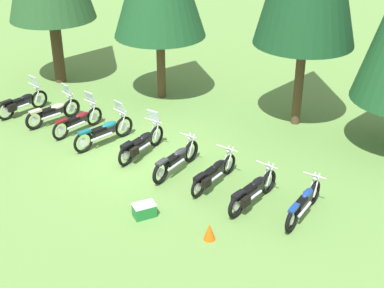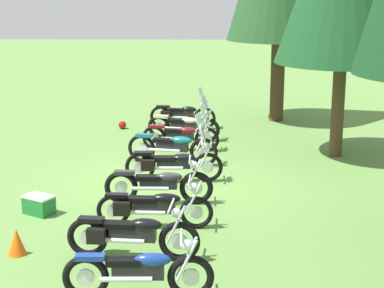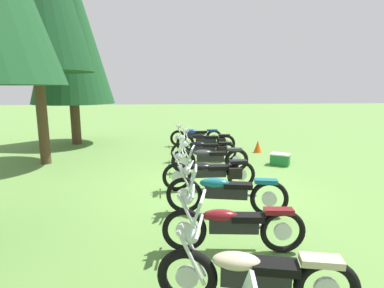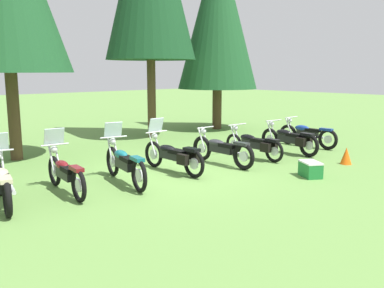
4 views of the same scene
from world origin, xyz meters
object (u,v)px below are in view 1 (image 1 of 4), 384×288
Objects in this scene: motorcycle_2 at (78,120)px; traffic_cone at (209,232)px; picnic_cooler at (144,210)px; motorcycle_8 at (304,202)px; motorcycle_0 at (22,102)px; motorcycle_7 at (252,191)px; motorcycle_5 at (177,159)px; motorcycle_4 at (141,143)px; motorcycle_6 at (213,173)px; motorcycle_3 at (105,131)px; motorcycle_1 at (54,111)px.

traffic_cone is at bearing -103.65° from motorcycle_2.
motorcycle_8 is at bearing 33.88° from picnic_cooler.
motorcycle_0 is 10.39m from traffic_cone.
motorcycle_0 is at bearing 92.29° from motorcycle_7.
motorcycle_5 is 1.01× the size of motorcycle_7.
motorcycle_4 reaches higher than traffic_cone.
motorcycle_0 reaches higher than motorcycle_4.
motorcycle_7 is 3.07m from picnic_cooler.
motorcycle_8 is at bearing -89.83° from motorcycle_5.
motorcycle_0 is 0.99× the size of motorcycle_2.
motorcycle_0 reaches higher than motorcycle_6.
motorcycle_5 is 1.38m from motorcycle_6.
picnic_cooler is at bearing -112.71° from motorcycle_3.
motorcycle_7 is (2.83, -0.31, 0.01)m from motorcycle_5.
traffic_cone is at bearing 144.33° from motorcycle_8.
motorcycle_7 is (4.41, -0.52, -0.02)m from motorcycle_4.
motorcycle_0 reaches higher than motorcycle_2.
motorcycle_1 is at bearing 162.24° from traffic_cone.
motorcycle_3 is at bearing 89.63° from motorcycle_6.
motorcycle_5 is 4.89× the size of traffic_cone.
motorcycle_2 is 7.37m from motorcycle_7.
motorcycle_1 is 4.64× the size of traffic_cone.
motorcycle_1 is at bearing 89.04° from motorcycle_6.
picnic_cooler is (6.44, -2.84, -0.27)m from motorcycle_1.
motorcycle_0 is 8.47m from picnic_cooler.
motorcycle_1 reaches higher than motorcycle_7.
picnic_cooler is at bearing -100.17° from motorcycle_0.
traffic_cone is (2.04, 0.12, 0.04)m from picnic_cooler.
motorcycle_2 reaches higher than motorcycle_6.
motorcycle_2 is 4.52m from motorcycle_5.
motorcycle_5 is at bearing 104.79° from picnic_cooler.
motorcycle_7 is at bearing 85.74° from traffic_cone.
motorcycle_4 is at bearing 86.51° from motorcycle_8.
motorcycle_3 is 1.05× the size of motorcycle_6.
motorcycle_1 is 4.22m from motorcycle_4.
traffic_cone is (7.19, -2.67, -0.22)m from motorcycle_2.
motorcycle_1 is 0.95× the size of motorcycle_5.
traffic_cone reaches higher than picnic_cooler.
motorcycle_2 is 0.92× the size of motorcycle_3.
motorcycle_0 is at bearing 101.04° from motorcycle_3.
traffic_cone is at bearing 3.50° from picnic_cooler.
motorcycle_2 is 5.90m from motorcycle_6.
motorcycle_6 is 3.15× the size of picnic_cooler.
motorcycle_5 reaches higher than picnic_cooler.
motorcycle_4 is (1.54, 0.04, -0.02)m from motorcycle_3.
motorcycle_4 is 4.44m from motorcycle_7.
motorcycle_8 is at bearing -82.86° from motorcycle_0.
motorcycle_0 is 0.95× the size of motorcycle_6.
motorcycle_0 is 0.95× the size of motorcycle_8.
motorcycle_7 is (7.34, -0.65, -0.01)m from motorcycle_2.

